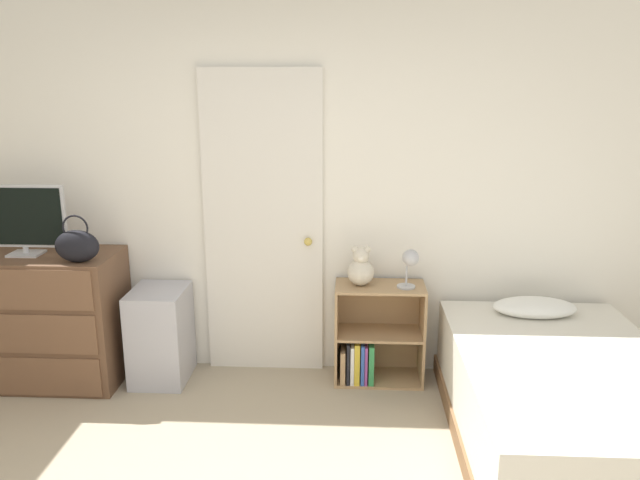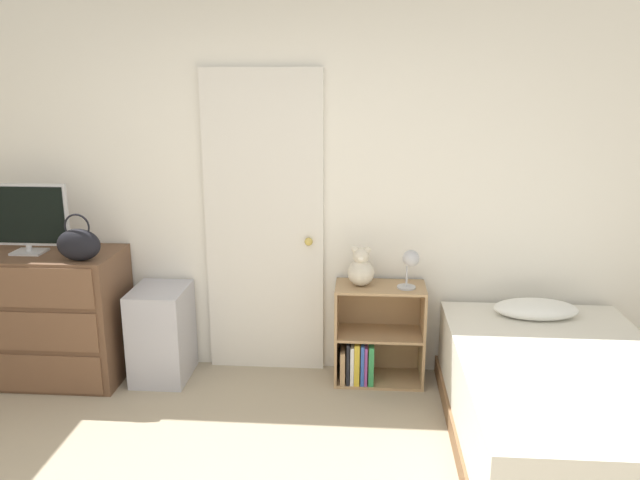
% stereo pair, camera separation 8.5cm
% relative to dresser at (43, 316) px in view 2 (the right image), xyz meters
% --- Properties ---
extents(wall_back, '(10.00, 0.06, 2.55)m').
position_rel_dresser_xyz_m(wall_back, '(1.57, 0.32, 0.83)').
color(wall_back, white).
rests_on(wall_back, ground_plane).
extents(door_closed, '(0.81, 0.09, 2.09)m').
position_rel_dresser_xyz_m(door_closed, '(1.50, 0.27, 0.60)').
color(door_closed, silver).
rests_on(door_closed, ground_plane).
extents(dresser, '(1.08, 0.55, 0.90)m').
position_rel_dresser_xyz_m(dresser, '(0.00, 0.00, 0.00)').
color(dresser, brown).
rests_on(dresser, ground_plane).
extents(tv, '(0.58, 0.16, 0.47)m').
position_rel_dresser_xyz_m(tv, '(-0.03, -0.01, 0.69)').
color(tv, '#B7B7BC').
rests_on(tv, dresser).
extents(handbag, '(0.28, 0.14, 0.31)m').
position_rel_dresser_xyz_m(handbag, '(0.38, -0.16, 0.56)').
color(handbag, black).
rests_on(handbag, dresser).
extents(storage_bin, '(0.36, 0.44, 0.65)m').
position_rel_dresser_xyz_m(storage_bin, '(0.80, 0.05, -0.13)').
color(storage_bin, '#ADADB7').
rests_on(storage_bin, ground_plane).
extents(bookshelf, '(0.60, 0.32, 0.68)m').
position_rel_dresser_xyz_m(bookshelf, '(2.24, 0.12, -0.17)').
color(bookshelf, tan).
rests_on(bookshelf, ground_plane).
extents(teddy_bear, '(0.18, 0.18, 0.27)m').
position_rel_dresser_xyz_m(teddy_bear, '(2.16, 0.11, 0.35)').
color(teddy_bear, beige).
rests_on(teddy_bear, bookshelf).
extents(desk_lamp, '(0.14, 0.13, 0.26)m').
position_rel_dresser_xyz_m(desk_lamp, '(2.48, 0.07, 0.42)').
color(desk_lamp, '#B2B2B7').
rests_on(desk_lamp, bookshelf).
extents(bed, '(1.19, 1.87, 0.65)m').
position_rel_dresser_xyz_m(bed, '(3.29, -0.65, -0.18)').
color(bed, brown).
rests_on(bed, ground_plane).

